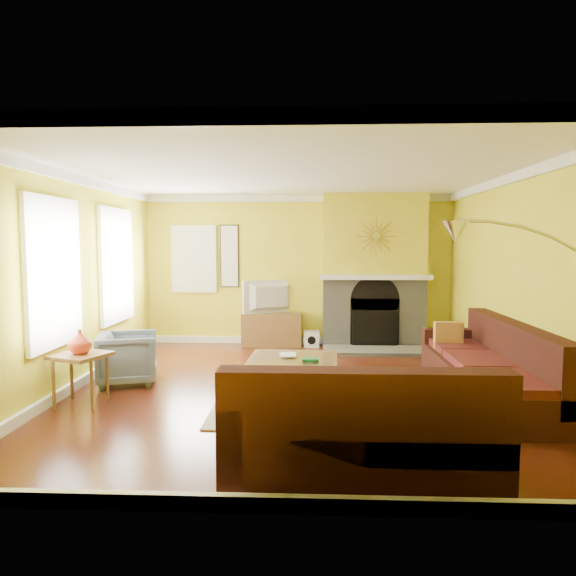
{
  "coord_description": "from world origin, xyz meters",
  "views": [
    {
      "loc": [
        0.22,
        -6.32,
        1.83
      ],
      "look_at": [
        -0.07,
        0.4,
        1.25
      ],
      "focal_mm": 32.0,
      "sensor_mm": 36.0,
      "label": 1
    }
  ],
  "objects_px": {
    "armchair": "(128,358)",
    "sectional_sofa": "(394,370)",
    "media_console": "(272,329)",
    "side_table": "(81,379)",
    "coffee_table": "(293,375)",
    "arc_lamp": "(545,367)"
  },
  "relations": [
    {
      "from": "armchair",
      "to": "sectional_sofa",
      "type": "bearing_deg",
      "value": -122.01
    },
    {
      "from": "sectional_sofa",
      "to": "media_console",
      "type": "bearing_deg",
      "value": 114.29
    },
    {
      "from": "sectional_sofa",
      "to": "armchair",
      "type": "xyz_separation_m",
      "value": [
        -3.3,
        0.96,
        -0.11
      ]
    },
    {
      "from": "side_table",
      "to": "media_console",
      "type": "bearing_deg",
      "value": 61.23
    },
    {
      "from": "armchair",
      "to": "side_table",
      "type": "relative_size",
      "value": 1.26
    },
    {
      "from": "media_console",
      "to": "armchair",
      "type": "distance_m",
      "value": 3.1
    },
    {
      "from": "coffee_table",
      "to": "armchair",
      "type": "bearing_deg",
      "value": 171.46
    },
    {
      "from": "side_table",
      "to": "arc_lamp",
      "type": "xyz_separation_m",
      "value": [
        4.21,
        -2.09,
        0.69
      ]
    },
    {
      "from": "arc_lamp",
      "to": "armchair",
      "type": "bearing_deg",
      "value": 143.2
    },
    {
      "from": "media_console",
      "to": "arc_lamp",
      "type": "relative_size",
      "value": 0.54
    },
    {
      "from": "coffee_table",
      "to": "side_table",
      "type": "height_order",
      "value": "side_table"
    },
    {
      "from": "sectional_sofa",
      "to": "armchair",
      "type": "height_order",
      "value": "sectional_sofa"
    },
    {
      "from": "coffee_table",
      "to": "arc_lamp",
      "type": "xyz_separation_m",
      "value": [
        1.82,
        -2.66,
        0.77
      ]
    },
    {
      "from": "sectional_sofa",
      "to": "media_console",
      "type": "xyz_separation_m",
      "value": [
        -1.6,
        3.55,
        -0.16
      ]
    },
    {
      "from": "media_console",
      "to": "arc_lamp",
      "type": "xyz_separation_m",
      "value": [
        2.29,
        -5.57,
        0.7
      ]
    },
    {
      "from": "sectional_sofa",
      "to": "media_console",
      "type": "distance_m",
      "value": 3.9
    },
    {
      "from": "armchair",
      "to": "side_table",
      "type": "distance_m",
      "value": 0.93
    },
    {
      "from": "armchair",
      "to": "coffee_table",
      "type": "bearing_deg",
      "value": -114.31
    },
    {
      "from": "media_console",
      "to": "armchair",
      "type": "height_order",
      "value": "armchair"
    },
    {
      "from": "coffee_table",
      "to": "armchair",
      "type": "height_order",
      "value": "armchair"
    },
    {
      "from": "coffee_table",
      "to": "armchair",
      "type": "relative_size",
      "value": 1.46
    },
    {
      "from": "armchair",
      "to": "arc_lamp",
      "type": "bearing_deg",
      "value": -142.57
    }
  ]
}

